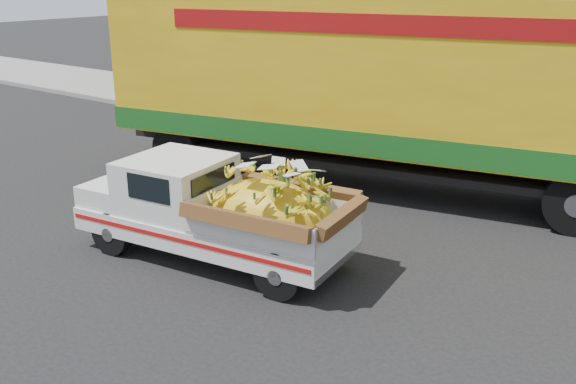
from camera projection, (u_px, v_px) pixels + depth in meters
The scene contains 6 objects.
ground at pixel (206, 257), 9.98m from camera, with size 100.00×100.00×0.00m, color black.
curb at pixel (414, 154), 15.34m from camera, with size 60.00×0.25×0.15m, color gray.
sidewalk at pixel (450, 137), 16.93m from camera, with size 60.00×4.00×0.14m, color gray.
building_left at pixel (325, 18), 25.16m from camera, with size 18.00×6.00×5.00m, color gray.
pickup_truck at pixel (231, 212), 9.55m from camera, with size 4.45×2.13×1.50m.
semi_trailer at pixel (397, 85), 12.43m from camera, with size 12.09×4.88×3.80m.
Camera 1 is at (6.52, -6.50, 4.19)m, focal length 40.00 mm.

